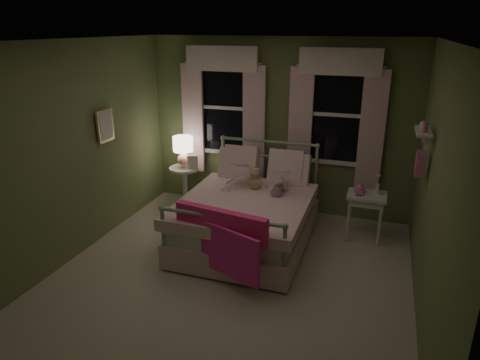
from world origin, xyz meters
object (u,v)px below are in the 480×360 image
(table_lamp, at_px, (183,149))
(nightstand_right, at_px, (366,201))
(nightstand_left, at_px, (185,181))
(bed, at_px, (249,215))
(teddy_bear, at_px, (255,180))
(child_left, at_px, (239,160))
(child_right, at_px, (278,166))

(table_lamp, bearing_deg, nightstand_right, -5.02)
(nightstand_left, xyz_separation_m, table_lamp, (0.00, 0.00, 0.54))
(nightstand_right, bearing_deg, nightstand_left, 174.98)
(bed, distance_m, nightstand_right, 1.57)
(teddy_bear, xyz_separation_m, nightstand_left, (-1.32, 0.57, -0.37))
(child_left, distance_m, table_lamp, 1.12)
(bed, height_order, nightstand_right, bed)
(bed, relative_size, nightstand_left, 3.13)
(bed, bearing_deg, table_lamp, 147.94)
(child_right, height_order, nightstand_right, child_right)
(child_right, bearing_deg, child_left, -7.81)
(nightstand_right, bearing_deg, teddy_bear, -167.43)
(child_right, xyz_separation_m, nightstand_left, (-1.60, 0.41, -0.55))
(child_right, relative_size, nightstand_left, 1.23)
(bed, bearing_deg, nightstand_left, 147.94)
(child_right, bearing_deg, nightstand_right, -179.80)
(child_left, distance_m, child_right, 0.56)
(child_left, height_order, teddy_bear, child_left)
(bed, relative_size, table_lamp, 4.29)
(child_right, relative_size, nightstand_right, 1.25)
(bed, height_order, nightstand_left, bed)
(child_left, relative_size, child_right, 1.05)
(child_right, bearing_deg, bed, 48.59)
(child_left, bearing_deg, child_right, -168.64)
(child_left, relative_size, nightstand_left, 1.29)
(child_left, height_order, nightstand_left, child_left)
(child_left, height_order, child_right, child_left)
(child_left, bearing_deg, nightstand_left, -9.98)
(teddy_bear, height_order, table_lamp, table_lamp)
(nightstand_right, bearing_deg, child_right, -171.99)
(child_left, xyz_separation_m, nightstand_right, (1.73, 0.16, -0.44))
(bed, bearing_deg, teddy_bear, 90.00)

